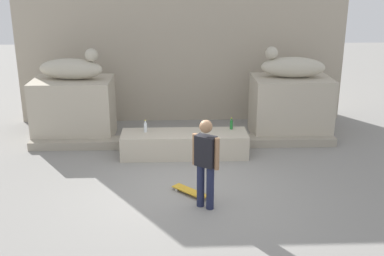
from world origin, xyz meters
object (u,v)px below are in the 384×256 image
at_px(skater, 206,160).
at_px(bottle_clear, 145,127).
at_px(bottle_green, 231,125).
at_px(statue_reclining_left, 72,68).
at_px(skateboard, 190,191).
at_px(statue_reclining_right, 292,66).

relative_size(skater, bottle_clear, 5.74).
bearing_deg(skater, bottle_green, -71.67).
height_order(statue_reclining_left, bottle_clear, statue_reclining_left).
height_order(skateboard, bottle_green, bottle_green).
distance_m(statue_reclining_left, skater, 5.03).
distance_m(statue_reclining_right, skater, 4.68).
distance_m(statue_reclining_right, skateboard, 4.65).
xyz_separation_m(statue_reclining_right, skater, (-2.42, -3.91, -0.91)).
relative_size(statue_reclining_right, bottle_clear, 5.68).
xyz_separation_m(statue_reclining_right, bottle_clear, (-3.63, -1.23, -1.16)).
height_order(skateboard, bottle_clear, bottle_clear).
relative_size(statue_reclining_left, bottle_clear, 5.72).
distance_m(statue_reclining_left, statue_reclining_right, 5.47).
relative_size(skater, skateboard, 2.36).
distance_m(statue_reclining_left, skateboard, 4.72).
height_order(bottle_green, bottle_clear, bottle_clear).
xyz_separation_m(skateboard, bottle_clear, (-0.96, 2.14, 0.61)).
relative_size(statue_reclining_left, statue_reclining_right, 1.01).
xyz_separation_m(skater, skateboard, (-0.26, 0.53, -0.86)).
xyz_separation_m(bottle_green, bottle_clear, (-2.01, -0.13, 0.00)).
bearing_deg(statue_reclining_left, bottle_clear, -25.42).
bearing_deg(statue_reclining_right, skater, 64.63).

